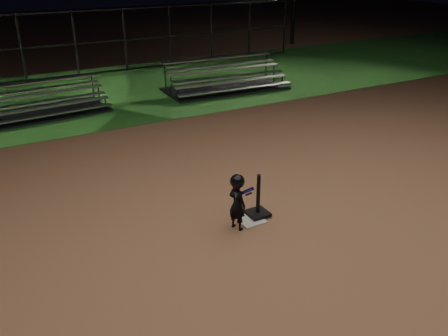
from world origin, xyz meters
TOP-DOWN VIEW (x-y plane):
  - ground at (0.00, 0.00)m, footprint 80.00×80.00m
  - grass_strip at (0.00, 10.00)m, footprint 60.00×8.00m
  - home_plate at (0.00, 0.00)m, footprint 0.45×0.45m
  - batting_tee at (0.20, 0.08)m, footprint 0.38×0.38m
  - child_batter at (-0.35, -0.11)m, footprint 0.39×0.62m
  - bleacher_left at (-2.17, 8.34)m, footprint 3.88×2.15m
  - bleacher_right at (4.07, 8.24)m, footprint 4.34×2.27m
  - backstop_fence at (0.00, 13.00)m, footprint 20.08×0.08m

SIDE VIEW (x-z plane):
  - ground at x=0.00m, z-range 0.00..0.00m
  - grass_strip at x=0.00m, z-range 0.00..0.01m
  - home_plate at x=0.00m, z-range 0.00..0.02m
  - batting_tee at x=0.20m, z-range -0.23..0.58m
  - bleacher_left at x=-2.17m, z-range -0.27..0.65m
  - bleacher_right at x=4.07m, z-range -0.31..0.74m
  - child_batter at x=-0.35m, z-range 0.03..1.08m
  - backstop_fence at x=0.00m, z-range 0.00..2.50m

